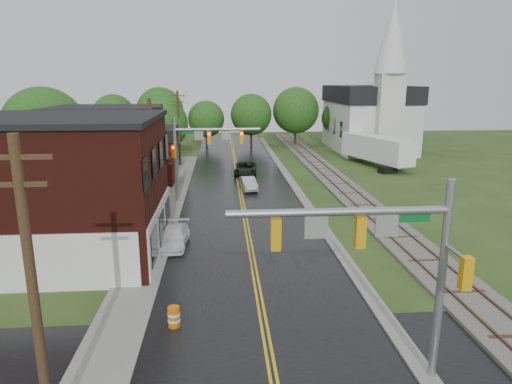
{
  "coord_description": "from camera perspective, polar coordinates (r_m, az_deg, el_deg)",
  "views": [
    {
      "loc": [
        -1.68,
        -11.64,
        10.28
      ],
      "look_at": [
        0.39,
        15.71,
        3.5
      ],
      "focal_mm": 32.0,
      "sensor_mm": 36.0,
      "label": 1
    }
  ],
  "objects": [
    {
      "name": "pickup_white",
      "position": [
        29.41,
        -10.23,
        -5.54
      ],
      "size": [
        1.95,
        4.3,
        1.22
      ],
      "primitive_type": "imported",
      "rotation": [
        0.0,
        0.0,
        -0.06
      ],
      "color": "white",
      "rests_on": "ground"
    },
    {
      "name": "semi_trailer",
      "position": [
        57.18,
        14.81,
        5.28
      ],
      "size": [
        5.76,
        11.57,
        3.64
      ],
      "color": "black",
      "rests_on": "ground"
    },
    {
      "name": "utility_pole_c",
      "position": [
        56.15,
        -9.64,
        8.01
      ],
      "size": [
        1.8,
        0.28,
        9.0
      ],
      "color": "#382616",
      "rests_on": "ground"
    },
    {
      "name": "main_road",
      "position": [
        42.92,
        -1.97,
        0.02
      ],
      "size": [
        10.0,
        90.0,
        0.02
      ],
      "primitive_type": "cube",
      "color": "black",
      "rests_on": "ground"
    },
    {
      "name": "utility_pole_a",
      "position": [
        13.87,
        -26.09,
        -11.24
      ],
      "size": [
        1.8,
        0.28,
        9.0
      ],
      "color": "#382616",
      "rests_on": "ground"
    },
    {
      "name": "tree_left_b",
      "position": [
        46.66,
        -24.78,
        7.01
      ],
      "size": [
        7.6,
        7.6,
        9.69
      ],
      "color": "black",
      "rests_on": "ground"
    },
    {
      "name": "utility_pole_b",
      "position": [
        34.47,
        -12.85,
        4.26
      ],
      "size": [
        1.8,
        0.28,
        9.0
      ],
      "color": "#382616",
      "rests_on": "ground"
    },
    {
      "name": "sidewalk_left",
      "position": [
        38.32,
        -10.95,
        -1.94
      ],
      "size": [
        2.4,
        50.0,
        0.12
      ],
      "primitive_type": "cube",
      "color": "gray",
      "rests_on": "ground"
    },
    {
      "name": "suv_dark",
      "position": [
        50.36,
        -1.31,
        2.92
      ],
      "size": [
        2.77,
        5.24,
        1.41
      ],
      "primitive_type": "imported",
      "rotation": [
        0.0,
        0.0,
        -0.09
      ],
      "color": "black",
      "rests_on": "ground"
    },
    {
      "name": "tree_left_e",
      "position": [
        58.24,
        -11.51,
        8.22
      ],
      "size": [
        6.4,
        6.4,
        8.16
      ],
      "color": "black",
      "rests_on": "ground"
    },
    {
      "name": "construction_barrel",
      "position": [
        20.42,
        -10.22,
        -15.1
      ],
      "size": [
        0.53,
        0.53,
        0.92
      ],
      "primitive_type": "cylinder",
      "rotation": [
        0.0,
        0.0,
        -0.04
      ],
      "color": "#CA6409",
      "rests_on": "ground"
    },
    {
      "name": "darkred_building",
      "position": [
        48.06,
        -14.27,
        3.78
      ],
      "size": [
        7.0,
        6.0,
        4.4
      ],
      "primitive_type": "cube",
      "color": "#3F0F0C",
      "rests_on": "ground"
    },
    {
      "name": "tree_left_c",
      "position": [
        53.26,
        -17.65,
        7.02
      ],
      "size": [
        6.0,
        6.0,
        7.65
      ],
      "color": "black",
      "rests_on": "ground"
    },
    {
      "name": "curb_right",
      "position": [
        48.28,
        4.2,
        1.55
      ],
      "size": [
        0.8,
        70.0,
        0.12
      ],
      "primitive_type": "cube",
      "color": "gray",
      "rests_on": "ground"
    },
    {
      "name": "railroad",
      "position": [
        49.14,
        9.52,
        1.74
      ],
      "size": [
        3.2,
        80.0,
        0.3
      ],
      "color": "#59544C",
      "rests_on": "ground"
    },
    {
      "name": "sedan_silver",
      "position": [
        43.59,
        -0.97,
        1.06
      ],
      "size": [
        1.75,
        3.82,
        1.21
      ],
      "primitive_type": "imported",
      "rotation": [
        0.0,
        0.0,
        0.13
      ],
      "color": "#B3B3B8",
      "rests_on": "ground"
    },
    {
      "name": "traffic_signal_near",
      "position": [
        15.51,
        15.46,
        -6.66
      ],
      "size": [
        7.34,
        0.3,
        7.2
      ],
      "color": "gray",
      "rests_on": "ground"
    },
    {
      "name": "brick_building",
      "position": [
        29.39,
        -25.79,
        0.45
      ],
      "size": [
        14.3,
        10.3,
        8.3
      ],
      "color": "#45150E",
      "rests_on": "ground"
    },
    {
      "name": "traffic_signal_far",
      "position": [
        39.04,
        -6.96,
        5.97
      ],
      "size": [
        7.34,
        0.43,
        7.2
      ],
      "color": "gray",
      "rests_on": "ground"
    },
    {
      "name": "church",
      "position": [
        69.02,
        14.19,
        9.78
      ],
      "size": [
        10.4,
        18.4,
        20.0
      ],
      "color": "silver",
      "rests_on": "ground"
    },
    {
      "name": "yellow_house",
      "position": [
        39.41,
        -17.96,
        2.86
      ],
      "size": [
        8.0,
        7.0,
        6.4
      ],
      "primitive_type": "cube",
      "color": "tan",
      "rests_on": "ground"
    }
  ]
}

